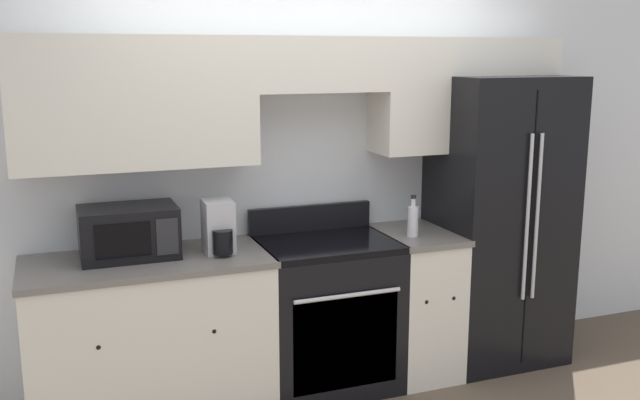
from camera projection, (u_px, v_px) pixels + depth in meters
name	position (u px, v px, depth m)	size (l,w,h in m)	color
wall_back	(303.00, 143.00, 4.34)	(8.00, 0.39, 2.60)	silver
lower_cabinets_left	(151.00, 338.00, 3.93)	(1.32, 0.64, 0.91)	silver
lower_cabinets_right	(415.00, 301.00, 4.50)	(0.43, 0.64, 0.91)	silver
oven_range	(326.00, 313.00, 4.29)	(0.79, 0.65, 1.07)	black
refrigerator	(493.00, 219.00, 4.69)	(0.80, 0.80, 1.86)	black
microwave	(129.00, 232.00, 3.85)	(0.51, 0.35, 0.28)	black
bottle	(413.00, 220.00, 4.30)	(0.07, 0.07, 0.25)	silver
paper_towel_holder	(219.00, 229.00, 3.94)	(0.16, 0.25, 0.29)	#B7B7BC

